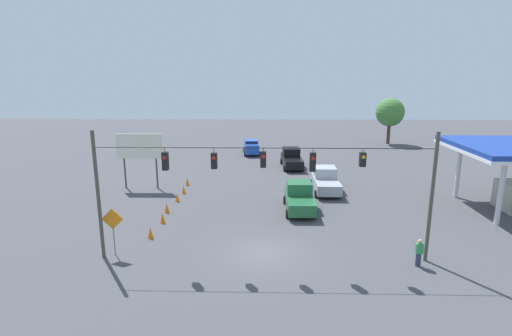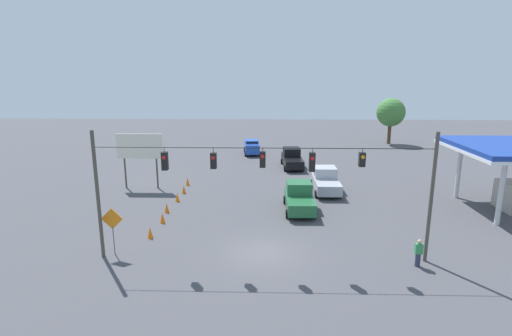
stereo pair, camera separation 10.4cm
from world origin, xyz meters
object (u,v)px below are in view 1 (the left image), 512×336
Objects in this scene: pickup_truck_green_crossing_near at (299,198)px; traffic_cone_farthest at (187,182)px; pickup_truck_black_oncoming_deep at (292,159)px; traffic_cone_third at (167,208)px; traffic_cone_fourth at (177,197)px; sedan_blue_withflow_deep at (251,147)px; tree_horizon_left at (390,113)px; traffic_cone_nearest at (150,233)px; pedestrian at (419,253)px; traffic_cone_fifth at (184,189)px; work_zone_sign at (113,223)px; pickup_truck_silver_oncoming_far at (325,181)px; traffic_cone_second at (163,218)px; roadside_billboard at (139,149)px; overhead_signal_span at (262,179)px.

traffic_cone_farthest is at bearing -33.44° from pickup_truck_green_crossing_near.
pickup_truck_black_oncoming_deep is 18.64m from traffic_cone_third.
traffic_cone_fourth is at bearing 91.35° from traffic_cone_farthest.
sedan_blue_withflow_deep is 22.25m from tree_horizon_left.
traffic_cone_nearest is 16.19m from pedestrian.
traffic_cone_fifth is (-0.28, -4.95, 0.00)m from traffic_cone_third.
traffic_cone_fifth is at bearing 94.08° from traffic_cone_farthest.
work_zone_sign is at bearing 62.75° from pickup_truck_black_oncoming_deep.
pickup_truck_silver_oncoming_far is at bearing -139.51° from traffic_cone_nearest.
pickup_truck_silver_oncoming_far is 7.32× the size of traffic_cone_nearest.
traffic_cone_fifth is at bearing -97.27° from work_zone_sign.
sedan_blue_withflow_deep reaches higher than traffic_cone_second.
traffic_cone_nearest is 1.00× the size of traffic_cone_farthest.
pickup_truck_green_crossing_near is at bearing -149.97° from traffic_cone_nearest.
pedestrian is (-15.67, 13.19, 0.41)m from traffic_cone_fifth.
traffic_cone_fourth is at bearing -98.52° from work_zone_sign.
pickup_truck_green_crossing_near reaches higher than traffic_cone_second.
traffic_cone_fourth is 2.29m from traffic_cone_fifth.
traffic_cone_fifth is at bearing 73.53° from sedan_blue_withflow_deep.
roadside_billboard is (4.14, -3.87, 3.29)m from traffic_cone_fourth.
roadside_billboard is at bearing -21.67° from pickup_truck_green_crossing_near.
tree_horizon_left reaches higher than traffic_cone_second.
pickup_truck_black_oncoming_deep is at bearing -116.87° from traffic_cone_nearest.
pickup_truck_black_oncoming_deep is 0.84× the size of tree_horizon_left.
traffic_cone_farthest is (0.12, -4.91, 0.00)m from traffic_cone_fourth.
traffic_cone_farthest is at bearing -95.28° from work_zone_sign.
tree_horizon_left reaches higher than traffic_cone_farthest.
traffic_cone_second is 9.74m from traffic_cone_farthest.
traffic_cone_fourth is at bearing -90.62° from traffic_cone_nearest.
pickup_truck_black_oncoming_deep is 1.10× the size of pickup_truck_green_crossing_near.
sedan_blue_withflow_deep is 1.66× the size of work_zone_sign.
pickup_truck_green_crossing_near is 7.03× the size of traffic_cone_third.
pickup_truck_silver_oncoming_far is 13.11m from traffic_cone_fourth.
pickup_truck_silver_oncoming_far is at bearing -175.12° from traffic_cone_fifth.
overhead_signal_span is 9.02m from work_zone_sign.
traffic_cone_second is 16.86m from pedestrian.
tree_horizon_left reaches higher than traffic_cone_nearest.
pedestrian reaches higher than traffic_cone_farthest.
traffic_cone_third is at bearing -84.01° from traffic_cone_second.
traffic_cone_fifth is at bearing 45.76° from tree_horizon_left.
tree_horizon_left is (-25.76, -23.65, 4.30)m from traffic_cone_farthest.
sedan_blue_withflow_deep is 23.53m from traffic_cone_third.
traffic_cone_nearest is at bearing 87.85° from traffic_cone_second.
sedan_blue_withflow_deep is 0.69× the size of tree_horizon_left.
traffic_cone_nearest is at bearing 78.88° from sedan_blue_withflow_deep.
pickup_truck_green_crossing_near is 34.32m from tree_horizon_left.
overhead_signal_span is 3.28× the size of pickup_truck_black_oncoming_deep.
traffic_cone_second is 1.00× the size of traffic_cone_third.
roadside_billboard reaches higher than work_zone_sign.
traffic_cone_fifth is 0.47× the size of pedestrian.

